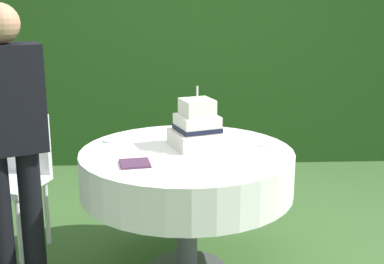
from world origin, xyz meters
name	(u,v)px	position (x,y,z in m)	size (l,w,h in m)	color
foliage_hedge	(178,38)	(0.00, 2.42, 1.21)	(6.70, 0.62, 2.42)	#234C19
cake_table	(187,172)	(0.00, 0.00, 0.64)	(1.23, 1.23, 0.77)	#4C4C51
wedding_cake	(197,128)	(0.07, 0.09, 0.88)	(0.36, 0.36, 0.36)	silver
serving_plate_near	(269,145)	(0.49, 0.08, 0.77)	(0.11, 0.11, 0.01)	white
serving_plate_far	(191,132)	(0.04, 0.40, 0.77)	(0.14, 0.14, 0.01)	white
serving_plate_left	(114,140)	(-0.44, 0.23, 0.77)	(0.13, 0.13, 0.01)	white
napkin_stack	(135,163)	(-0.28, -0.24, 0.77)	(0.16, 0.16, 0.01)	#4C2D47
garden_chair	(15,169)	(-1.10, 0.40, 0.54)	(0.51, 0.51, 0.89)	white
standing_person	(9,137)	(-0.92, -0.25, 0.93)	(0.41, 0.33, 1.60)	black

